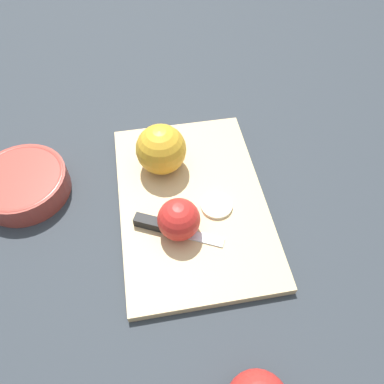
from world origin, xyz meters
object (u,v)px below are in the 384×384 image
object	(u,v)px
apple_half_left	(161,150)
apple_half_right	(179,220)
knife	(161,226)
bowl	(23,183)

from	to	relation	value
apple_half_left	apple_half_right	distance (m)	0.14
apple_half_left	knife	size ratio (longest dim) A/B	0.64
knife	bowl	xyz separation A→B (m)	(-0.14, -0.22, 0.00)
apple_half_right	knife	size ratio (longest dim) A/B	0.49
apple_half_left	knife	xyz separation A→B (m)	(0.13, -0.03, -0.04)
apple_half_left	bowl	bearing A→B (deg)	-50.43
apple_half_left	bowl	xyz separation A→B (m)	(-0.01, -0.25, -0.04)
knife	bowl	size ratio (longest dim) A/B	0.89
apple_half_left	knife	bearing A→B (deg)	30.53
apple_half_right	apple_half_left	bearing A→B (deg)	-162.96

